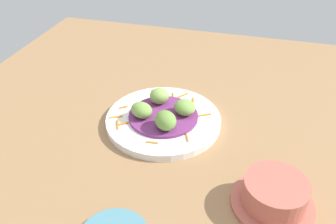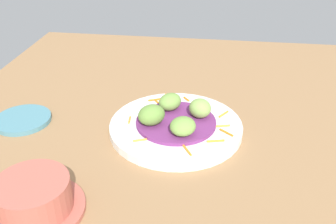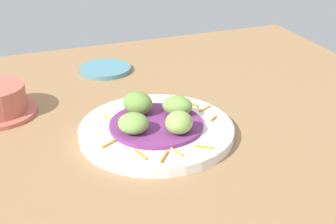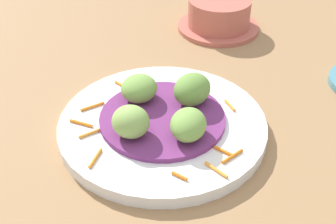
# 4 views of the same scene
# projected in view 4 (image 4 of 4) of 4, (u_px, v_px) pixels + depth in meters

# --- Properties ---
(table_surface) EXTENTS (1.10, 1.10, 0.02)m
(table_surface) POSITION_uv_depth(u_px,v_px,m) (145.00, 152.00, 0.57)
(table_surface) COLOR #936D47
(table_surface) RESTS_ON ground
(main_plate) EXTENTS (0.27, 0.27, 0.02)m
(main_plate) POSITION_uv_depth(u_px,v_px,m) (162.00, 126.00, 0.58)
(main_plate) COLOR white
(main_plate) RESTS_ON table_surface
(cabbage_bed) EXTENTS (0.16, 0.16, 0.01)m
(cabbage_bed) POSITION_uv_depth(u_px,v_px,m) (162.00, 118.00, 0.58)
(cabbage_bed) COLOR #702D6B
(cabbage_bed) RESTS_ON main_plate
(carrot_garnish) EXTENTS (0.23, 0.22, 0.00)m
(carrot_garnish) POSITION_uv_depth(u_px,v_px,m) (153.00, 128.00, 0.56)
(carrot_garnish) COLOR orange
(carrot_garnish) RESTS_ON main_plate
(guac_scoop_left) EXTENTS (0.06, 0.06, 0.04)m
(guac_scoop_left) POSITION_uv_depth(u_px,v_px,m) (130.00, 119.00, 0.54)
(guac_scoop_left) COLOR #84A851
(guac_scoop_left) RESTS_ON cabbage_bed
(guac_scoop_center) EXTENTS (0.07, 0.06, 0.03)m
(guac_scoop_center) POSITION_uv_depth(u_px,v_px,m) (188.00, 125.00, 0.53)
(guac_scoop_center) COLOR #759E47
(guac_scoop_center) RESTS_ON cabbage_bed
(guac_scoop_right) EXTENTS (0.07, 0.07, 0.04)m
(guac_scoop_right) POSITION_uv_depth(u_px,v_px,m) (192.00, 89.00, 0.59)
(guac_scoop_right) COLOR olive
(guac_scoop_right) RESTS_ON cabbage_bed
(guac_scoop_back) EXTENTS (0.07, 0.07, 0.03)m
(guac_scoop_back) POSITION_uv_depth(u_px,v_px,m) (139.00, 88.00, 0.60)
(guac_scoop_back) COLOR #759E47
(guac_scoop_back) RESTS_ON cabbage_bed
(terracotta_bowl) EXTENTS (0.15, 0.15, 0.06)m
(terracotta_bowl) POSITION_uv_depth(u_px,v_px,m) (219.00, 15.00, 0.81)
(terracotta_bowl) COLOR #B75B4C
(terracotta_bowl) RESTS_ON table_surface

